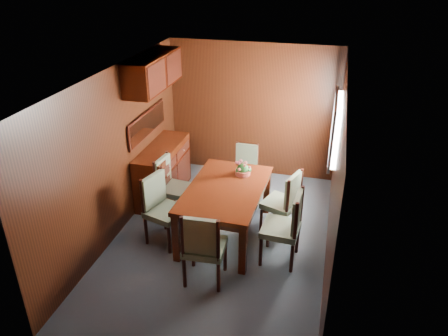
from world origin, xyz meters
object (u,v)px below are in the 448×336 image
(chair_left_near, at_px, (161,205))
(dining_table, at_px, (226,195))
(sideboard, at_px, (163,171))
(flower_centerpiece, at_px, (243,167))
(chair_head, at_px, (203,245))
(chair_right_near, at_px, (287,224))

(chair_left_near, bearing_deg, dining_table, 128.70)
(chair_left_near, bearing_deg, sideboard, -142.78)
(sideboard, bearing_deg, flower_centerpiece, -15.40)
(sideboard, distance_m, chair_head, 2.33)
(chair_right_near, bearing_deg, sideboard, 64.47)
(dining_table, distance_m, chair_left_near, 0.92)
(sideboard, height_order, chair_right_near, chair_right_near)
(sideboard, distance_m, chair_right_near, 2.54)
(sideboard, bearing_deg, chair_right_near, -29.12)
(sideboard, relative_size, flower_centerpiece, 5.70)
(flower_centerpiece, bearing_deg, chair_head, -95.55)
(chair_head, distance_m, flower_centerpiece, 1.58)
(chair_right_near, bearing_deg, dining_table, 71.12)
(chair_head, height_order, flower_centerpiece, chair_head)
(chair_left_near, distance_m, chair_right_near, 1.77)
(flower_centerpiece, bearing_deg, chair_left_near, -141.18)
(dining_table, height_order, chair_head, chair_head)
(sideboard, relative_size, chair_right_near, 1.33)
(dining_table, distance_m, chair_head, 1.09)
(chair_right_near, relative_size, chair_head, 1.01)
(sideboard, xyz_separation_m, chair_left_near, (0.45, -1.19, 0.13))
(sideboard, relative_size, dining_table, 0.82)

